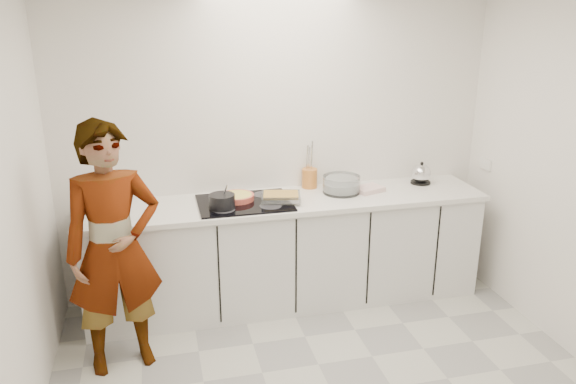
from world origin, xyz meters
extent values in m
cube|color=white|center=(0.00, 1.60, 1.30)|extent=(3.60, 0.00, 2.60)
cube|color=white|center=(0.00, -1.60, 1.30)|extent=(3.60, 0.00, 2.60)
cube|color=white|center=(1.79, 1.33, 1.07)|extent=(0.02, 0.15, 0.09)
cube|color=silver|center=(0.00, 1.28, 0.43)|extent=(3.20, 0.58, 0.87)
cube|color=white|center=(0.00, 1.28, 0.89)|extent=(3.24, 0.64, 0.04)
cube|color=black|center=(-0.35, 1.26, 0.92)|extent=(0.72, 0.54, 0.01)
cylinder|color=#C8503F|center=(-0.40, 1.32, 0.95)|extent=(0.30, 0.30, 0.04)
cylinder|color=#F0D755|center=(-0.40, 1.32, 0.96)|extent=(0.26, 0.26, 0.01)
cylinder|color=black|center=(-0.54, 1.16, 0.98)|extent=(0.26, 0.26, 0.11)
cylinder|color=silver|center=(-0.52, 1.18, 1.03)|extent=(0.06, 0.07, 0.17)
cube|color=silver|center=(-0.07, 1.22, 0.95)|extent=(0.34, 0.28, 0.06)
cube|color=tan|center=(-0.07, 1.22, 0.97)|extent=(0.31, 0.25, 0.02)
cylinder|color=silver|center=(0.47, 1.34, 0.98)|extent=(0.37, 0.37, 0.14)
cylinder|color=white|center=(0.47, 1.34, 0.96)|extent=(0.31, 0.31, 0.07)
cube|color=white|center=(0.71, 1.32, 0.93)|extent=(0.28, 0.24, 0.04)
cylinder|color=black|center=(1.23, 1.41, 0.92)|extent=(0.22, 0.22, 0.02)
sphere|color=silver|center=(1.23, 1.41, 1.00)|extent=(0.21, 0.21, 0.17)
sphere|color=black|center=(1.23, 1.41, 1.09)|extent=(0.04, 0.04, 0.03)
cylinder|color=orange|center=(0.26, 1.53, 0.99)|extent=(0.15, 0.15, 0.16)
imported|color=silver|center=(-1.31, 0.71, 0.86)|extent=(0.70, 0.54, 1.72)
camera|label=1|loc=(-1.00, -2.83, 2.39)|focal=35.00mm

